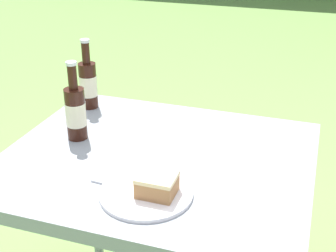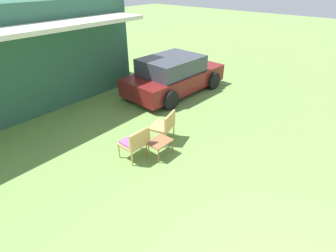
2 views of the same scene
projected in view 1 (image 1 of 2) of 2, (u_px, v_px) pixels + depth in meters
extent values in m
cube|color=gray|center=(157.00, 162.00, 1.36)|extent=(0.88, 0.74, 0.04)
cylinder|color=gray|center=(94.00, 186.00, 1.91)|extent=(0.04, 0.04, 0.71)
cylinder|color=gray|center=(293.00, 225.00, 1.69)|extent=(0.04, 0.04, 0.71)
cylinder|color=white|center=(146.00, 193.00, 1.17)|extent=(0.24, 0.24, 0.01)
cube|color=#9E6B42|center=(157.00, 186.00, 1.15)|extent=(0.09, 0.08, 0.04)
cube|color=#DBBC89|center=(157.00, 177.00, 1.13)|extent=(0.09, 0.08, 0.01)
cylinder|color=black|center=(76.00, 114.00, 1.42)|extent=(0.06, 0.06, 0.16)
cylinder|color=black|center=(72.00, 77.00, 1.36)|extent=(0.03, 0.03, 0.07)
cylinder|color=silver|center=(71.00, 63.00, 1.35)|extent=(0.03, 0.03, 0.01)
cylinder|color=beige|center=(76.00, 114.00, 1.42)|extent=(0.06, 0.06, 0.07)
cylinder|color=black|center=(88.00, 86.00, 1.63)|extent=(0.06, 0.06, 0.16)
cylinder|color=black|center=(86.00, 53.00, 1.58)|extent=(0.03, 0.03, 0.07)
cylinder|color=silver|center=(85.00, 41.00, 1.56)|extent=(0.03, 0.03, 0.01)
cylinder|color=beige|center=(88.00, 86.00, 1.63)|extent=(0.06, 0.06, 0.07)
cube|color=silver|center=(124.00, 188.00, 1.19)|extent=(0.19, 0.02, 0.01)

